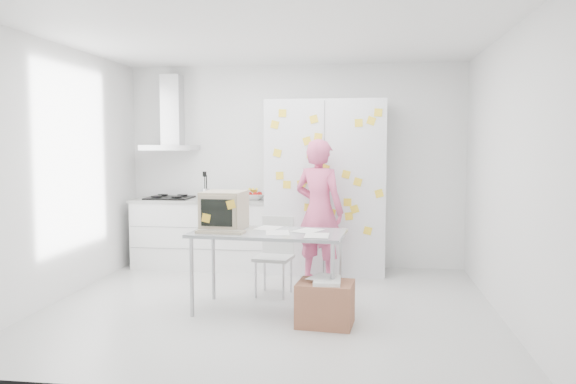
# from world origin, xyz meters

# --- Properties ---
(floor) EXTENTS (4.50, 4.00, 0.02)m
(floor) POSITION_xyz_m (0.00, 0.00, -0.01)
(floor) COLOR silver
(floor) RESTS_ON ground
(walls) EXTENTS (4.52, 4.01, 2.70)m
(walls) POSITION_xyz_m (0.00, 0.72, 1.35)
(walls) COLOR white
(walls) RESTS_ON ground
(ceiling) EXTENTS (4.50, 4.00, 0.02)m
(ceiling) POSITION_xyz_m (0.00, 0.00, 2.70)
(ceiling) COLOR white
(ceiling) RESTS_ON walls
(counter_run) EXTENTS (1.84, 0.63, 1.28)m
(counter_run) POSITION_xyz_m (-1.20, 1.70, 0.47)
(counter_run) COLOR white
(counter_run) RESTS_ON ground
(range_hood) EXTENTS (0.70, 0.48, 1.01)m
(range_hood) POSITION_xyz_m (-1.65, 1.84, 1.96)
(range_hood) COLOR silver
(range_hood) RESTS_ON walls
(tall_cabinet) EXTENTS (1.50, 0.68, 2.20)m
(tall_cabinet) POSITION_xyz_m (0.45, 1.67, 1.10)
(tall_cabinet) COLOR silver
(tall_cabinet) RESTS_ON ground
(person) EXTENTS (0.74, 0.63, 1.71)m
(person) POSITION_xyz_m (0.41, 1.10, 0.86)
(person) COLOR #D1517B
(person) RESTS_ON ground
(desk) EXTENTS (1.53, 0.85, 1.18)m
(desk) POSITION_xyz_m (-0.29, -0.09, 0.89)
(desk) COLOR gray
(desk) RESTS_ON ground
(chair) EXTENTS (0.43, 0.43, 0.85)m
(chair) POSITION_xyz_m (-0.02, 0.52, 0.48)
(chair) COLOR #BCBDBA
(chair) RESTS_ON ground
(cardboard_box) EXTENTS (0.54, 0.45, 0.44)m
(cardboard_box) POSITION_xyz_m (0.60, -0.49, 0.21)
(cardboard_box) COLOR #9A5F42
(cardboard_box) RESTS_ON ground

